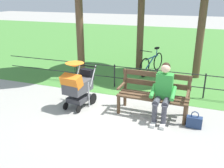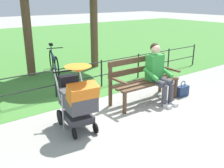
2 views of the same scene
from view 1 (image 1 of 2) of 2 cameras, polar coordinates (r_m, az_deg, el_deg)
ground_plane at (r=6.02m, az=1.64°, el=-5.95°), size 60.00×60.00×0.00m
grass_lawn at (r=14.28m, az=13.21°, el=8.90°), size 40.00×16.00×0.01m
park_bench at (r=5.73m, az=9.72°, el=-1.89°), size 1.61×0.62×0.96m
person_on_bench at (r=5.43m, az=11.82°, el=-1.54°), size 0.54×0.74×1.28m
stroller at (r=5.98m, az=-8.01°, el=-0.12°), size 0.61×0.94×1.15m
handbag at (r=5.48m, az=18.56°, el=-8.33°), size 0.32×0.14×0.37m
park_fence at (r=7.04m, az=9.36°, el=1.46°), size 8.93×0.04×0.70m
bicycle at (r=8.77m, az=9.22°, el=4.76°), size 0.59×1.61×0.89m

